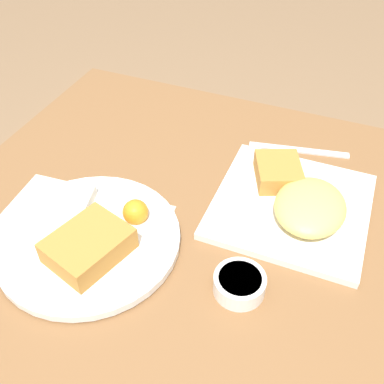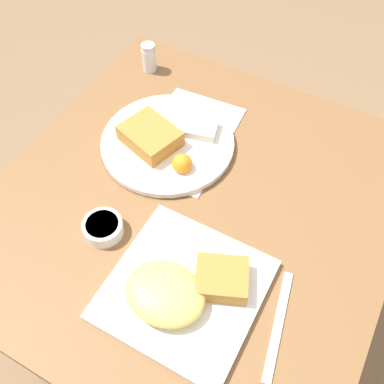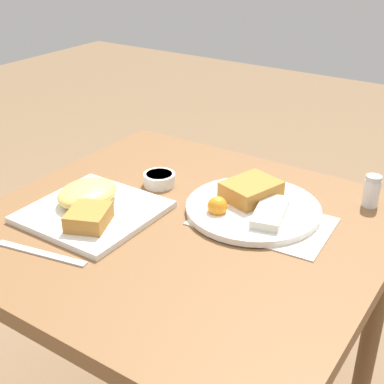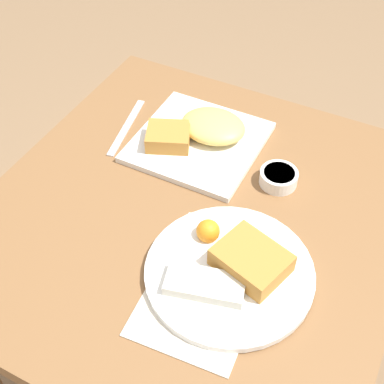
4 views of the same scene
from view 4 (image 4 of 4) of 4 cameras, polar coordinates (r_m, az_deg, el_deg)
ground_plane at (r=1.67m, az=0.11°, el=-18.90°), size 8.00×8.00×0.00m
dining_table at (r=1.13m, az=0.16°, el=-5.40°), size 0.81×0.85×0.73m
menu_card at (r=0.95m, az=1.53°, el=-9.94°), size 0.21×0.30×0.00m
plate_square_near at (r=1.19m, az=0.86°, el=6.07°), size 0.27×0.27×0.06m
plate_oval_far at (r=0.95m, az=4.24°, el=-8.16°), size 0.30×0.30×0.05m
sauce_ramekin at (r=1.11m, az=9.22°, el=1.56°), size 0.08×0.08×0.03m
butter_knife at (r=1.25m, az=-7.00°, el=6.89°), size 0.05×0.20×0.00m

